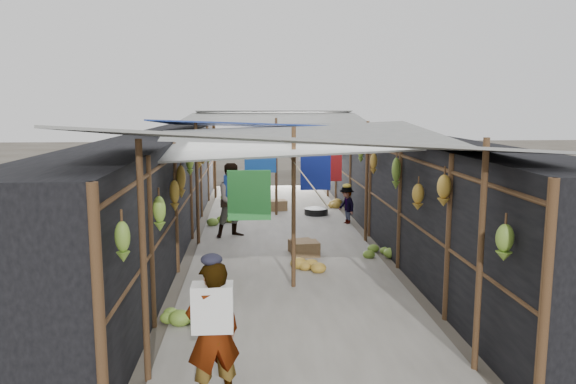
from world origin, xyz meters
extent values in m
plane|color=#6B6356|center=(0.00, 0.00, 0.00)|extent=(80.00, 80.00, 0.00)
cube|color=#9E998E|center=(0.00, 6.50, 0.01)|extent=(3.60, 16.00, 0.02)
cube|color=black|center=(-2.70, 6.50, 1.15)|extent=(1.40, 15.00, 2.30)
cube|color=black|center=(2.70, 6.50, 1.15)|extent=(1.40, 15.00, 2.30)
cube|color=#95774B|center=(0.37, 4.85, 0.15)|extent=(0.56, 0.47, 0.30)
cube|color=#95774B|center=(0.32, 5.13, 0.13)|extent=(0.54, 0.48, 0.27)
cube|color=#95774B|center=(0.07, 9.67, 0.15)|extent=(0.53, 0.46, 0.30)
cylinder|color=black|center=(1.07, 8.98, 0.09)|extent=(0.63, 0.63, 0.19)
imported|color=silver|center=(-1.06, -0.50, 0.73)|extent=(0.62, 0.50, 1.46)
imported|color=navy|center=(-1.07, 6.60, 0.83)|extent=(0.99, 0.89, 1.67)
imported|color=#47433D|center=(1.69, 7.80, 0.48)|extent=(0.55, 0.70, 0.95)
cylinder|color=brown|center=(-1.80, 0.00, 1.30)|extent=(0.07, 0.07, 2.60)
cylinder|color=brown|center=(1.80, 0.00, 1.30)|extent=(0.07, 0.07, 2.60)
cylinder|color=brown|center=(0.00, 3.00, 1.30)|extent=(0.07, 0.07, 2.60)
cylinder|color=brown|center=(-1.80, 6.00, 1.30)|extent=(0.07, 0.07, 2.60)
cylinder|color=brown|center=(1.80, 6.00, 1.30)|extent=(0.07, 0.07, 2.60)
cylinder|color=brown|center=(0.00, 9.00, 1.30)|extent=(0.07, 0.07, 2.60)
cylinder|color=brown|center=(-1.80, 12.00, 1.30)|extent=(0.07, 0.07, 2.60)
cylinder|color=brown|center=(1.80, 12.00, 1.30)|extent=(0.07, 0.07, 2.60)
cube|color=gray|center=(0.00, 1.00, 2.50)|extent=(5.21, 3.19, 0.52)
cube|color=gray|center=(0.20, 4.20, 2.35)|extent=(5.23, 3.73, 0.50)
cube|color=navy|center=(-0.10, 7.50, 2.45)|extent=(5.40, 3.60, 0.41)
cube|color=gray|center=(0.00, 10.80, 2.55)|extent=(5.37, 3.66, 0.27)
cube|color=gray|center=(0.10, 13.20, 2.65)|extent=(5.00, 1.99, 0.24)
cylinder|color=brown|center=(-2.00, 6.50, 2.05)|extent=(0.06, 15.00, 0.06)
cylinder|color=brown|center=(2.00, 6.50, 2.05)|extent=(0.06, 15.00, 0.06)
cylinder|color=gray|center=(0.00, 6.50, 2.05)|extent=(0.02, 15.00, 0.02)
cube|color=navy|center=(-0.72, 9.82, 1.75)|extent=(0.65, 0.03, 0.60)
cube|color=maroon|center=(0.87, 5.14, 1.75)|extent=(0.50, 0.03, 0.60)
cube|color=#267430|center=(-0.70, 1.93, 1.70)|extent=(0.60, 0.03, 0.70)
cube|color=blue|center=(-0.46, 6.63, 1.75)|extent=(0.70, 0.03, 0.60)
cube|color=#1A2CAA|center=(0.50, 4.33, 1.72)|extent=(0.55, 0.03, 0.65)
cube|color=silver|center=(0.86, 8.62, 1.77)|extent=(0.60, 0.03, 0.55)
ellipsoid|color=olive|center=(-1.88, -0.53, 1.67)|extent=(0.15, 0.12, 0.40)
ellipsoid|color=olive|center=(-1.88, 1.59, 1.52)|extent=(0.17, 0.15, 0.48)
ellipsoid|color=#AD842C|center=(-1.88, 3.10, 1.52)|extent=(0.16, 0.13, 0.50)
ellipsoid|color=#AD842C|center=(-1.88, 3.97, 1.62)|extent=(0.16, 0.14, 0.59)
ellipsoid|color=olive|center=(-1.88, 5.43, 1.79)|extent=(0.16, 0.14, 0.50)
ellipsoid|color=#AD842C|center=(-1.88, 7.27, 1.72)|extent=(0.20, 0.17, 0.51)
ellipsoid|color=#AD842C|center=(-1.88, 8.55, 1.67)|extent=(0.19, 0.16, 0.47)
ellipsoid|color=olive|center=(-1.88, 10.40, 1.57)|extent=(0.18, 0.15, 0.59)
ellipsoid|color=#AD842C|center=(-1.88, 11.86, 1.67)|extent=(0.14, 0.12, 0.40)
ellipsoid|color=#AD842C|center=(-1.88, 13.34, 1.53)|extent=(0.15, 0.13, 0.48)
ellipsoid|color=olive|center=(1.88, -0.38, 1.56)|extent=(0.19, 0.16, 0.39)
ellipsoid|color=#AD842C|center=(1.88, 1.45, 1.81)|extent=(0.19, 0.16, 0.43)
ellipsoid|color=#AD842C|center=(1.88, 2.58, 1.54)|extent=(0.19, 0.16, 0.42)
ellipsoid|color=olive|center=(1.88, 3.90, 1.74)|extent=(0.16, 0.13, 0.57)
ellipsoid|color=#AD842C|center=(1.88, 5.73, 1.72)|extent=(0.15, 0.13, 0.44)
ellipsoid|color=olive|center=(1.88, 7.10, 1.83)|extent=(0.15, 0.13, 0.43)
ellipsoid|color=olive|center=(1.88, 9.07, 1.81)|extent=(0.19, 0.17, 0.38)
ellipsoid|color=olive|center=(1.88, 10.43, 1.63)|extent=(0.18, 0.15, 0.51)
ellipsoid|color=olive|center=(1.88, 11.78, 1.62)|extent=(0.15, 0.13, 0.36)
ellipsoid|color=#AD842C|center=(1.88, 13.26, 1.72)|extent=(0.19, 0.16, 0.51)
ellipsoid|color=olive|center=(1.70, 4.92, 0.17)|extent=(0.67, 0.57, 0.34)
ellipsoid|color=olive|center=(-1.34, 7.94, 0.16)|extent=(0.62, 0.53, 0.31)
ellipsoid|color=olive|center=(-1.70, 1.68, 0.13)|extent=(0.51, 0.43, 0.25)
ellipsoid|color=olive|center=(-1.31, 11.43, 0.17)|extent=(0.67, 0.57, 0.34)
ellipsoid|color=#AD842C|center=(0.35, 3.88, 0.15)|extent=(0.59, 0.50, 0.29)
ellipsoid|color=#AD842C|center=(1.70, 10.15, 0.15)|extent=(0.60, 0.51, 0.30)
camera|label=1|loc=(-0.67, -5.74, 2.94)|focal=35.00mm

